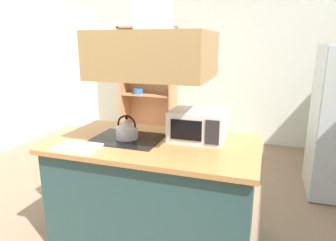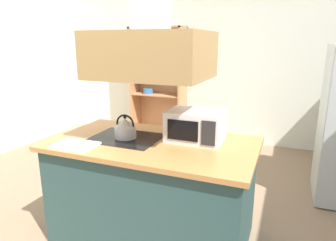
% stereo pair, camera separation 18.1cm
% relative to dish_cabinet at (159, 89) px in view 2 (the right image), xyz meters
% --- Properties ---
extents(ground_plane, '(7.80, 7.80, 0.00)m').
position_rel_dish_cabinet_xyz_m(ground_plane, '(1.02, -2.78, -0.88)').
color(ground_plane, '#8B6F55').
extents(wall_back, '(6.00, 0.12, 2.70)m').
position_rel_dish_cabinet_xyz_m(wall_back, '(1.02, 0.22, 0.47)').
color(wall_back, silver).
rests_on(wall_back, ground).
extents(kitchen_island, '(1.73, 0.98, 0.90)m').
position_rel_dish_cabinet_xyz_m(kitchen_island, '(1.19, -2.83, -0.43)').
color(kitchen_island, '#2A4847').
rests_on(kitchen_island, ground).
extents(range_hood, '(0.90, 0.70, 1.26)m').
position_rel_dish_cabinet_xyz_m(range_hood, '(1.19, -2.83, 0.85)').
color(range_hood, '#A8804A').
extents(dish_cabinet, '(0.99, 0.40, 1.98)m').
position_rel_dish_cabinet_xyz_m(dish_cabinet, '(0.00, 0.00, 0.00)').
color(dish_cabinet, tan).
rests_on(dish_cabinet, ground).
extents(kettle, '(0.19, 0.19, 0.21)m').
position_rel_dish_cabinet_xyz_m(kettle, '(0.93, -2.83, 0.11)').
color(kettle, silver).
rests_on(kettle, kitchen_island).
extents(cutting_board, '(0.35, 0.25, 0.02)m').
position_rel_dish_cabinet_xyz_m(cutting_board, '(0.66, -3.17, 0.02)').
color(cutting_board, white).
rests_on(cutting_board, kitchen_island).
extents(microwave, '(0.46, 0.35, 0.26)m').
position_rel_dish_cabinet_xyz_m(microwave, '(1.52, -2.67, 0.15)').
color(microwave, silver).
rests_on(microwave, kitchen_island).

